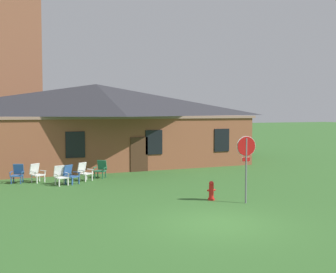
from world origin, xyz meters
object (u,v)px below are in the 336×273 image
at_px(lawn_chair_middle, 70,174).
at_px(fire_hydrant, 211,191).
at_px(lawn_chair_far_side, 101,169).
at_px(lawn_chair_by_porch, 18,173).
at_px(lawn_chair_near_door, 37,173).
at_px(stop_sign, 246,156).
at_px(lawn_chair_right_end, 84,171).
at_px(lawn_chair_left_end, 61,175).

height_order(lawn_chair_middle, fire_hydrant, lawn_chair_middle).
height_order(lawn_chair_middle, lawn_chair_far_side, same).
bearing_deg(lawn_chair_middle, lawn_chair_by_porch, 150.46).
relative_size(lawn_chair_near_door, lawn_chair_far_side, 1.00).
xyz_separation_m(stop_sign, lawn_chair_far_side, (-3.80, 8.47, -1.40)).
xyz_separation_m(lawn_chair_near_door, lawn_chair_right_end, (2.36, -0.47, 0.00)).
xyz_separation_m(stop_sign, lawn_chair_middle, (-5.68, 7.12, -1.40)).
bearing_deg(stop_sign, lawn_chair_left_end, 131.36).
bearing_deg(lawn_chair_far_side, fire_hydrant, -69.17).
bearing_deg(fire_hydrant, lawn_chair_left_end, 131.07).
bearing_deg(fire_hydrant, lawn_chair_middle, 127.75).
distance_m(lawn_chair_near_door, lawn_chair_middle, 1.94).
distance_m(lawn_chair_left_end, lawn_chair_far_side, 2.79).
relative_size(lawn_chair_by_porch, lawn_chair_middle, 1.00).
xyz_separation_m(lawn_chair_right_end, lawn_chair_far_side, (1.04, 0.60, 0.00)).
distance_m(stop_sign, lawn_chair_left_end, 9.46).
relative_size(lawn_chair_by_porch, fire_hydrant, 1.21).
xyz_separation_m(lawn_chair_middle, lawn_chair_far_side, (1.88, 1.34, 0.00)).
height_order(stop_sign, lawn_chair_far_side, stop_sign).
height_order(lawn_chair_near_door, lawn_chair_right_end, same).
bearing_deg(lawn_chair_right_end, lawn_chair_near_door, 168.78).
bearing_deg(lawn_chair_left_end, stop_sign, -48.64).
xyz_separation_m(lawn_chair_left_end, lawn_chair_right_end, (1.34, 0.84, 0.00)).
relative_size(stop_sign, lawn_chair_near_door, 2.80).
bearing_deg(lawn_chair_by_porch, fire_hydrant, -46.25).
bearing_deg(fire_hydrant, lawn_chair_right_end, 119.55).
bearing_deg(lawn_chair_near_door, stop_sign, -49.17).
height_order(lawn_chair_right_end, fire_hydrant, lawn_chair_right_end).
relative_size(lawn_chair_left_end, lawn_chair_middle, 1.00).
relative_size(lawn_chair_left_end, lawn_chair_far_side, 1.00).
bearing_deg(lawn_chair_left_end, lawn_chair_by_porch, 142.52).
bearing_deg(lawn_chair_near_door, lawn_chair_far_side, 2.27).
relative_size(stop_sign, lawn_chair_left_end, 2.80).
bearing_deg(lawn_chair_right_end, lawn_chair_left_end, -147.93).
height_order(lawn_chair_by_porch, lawn_chair_near_door, same).
distance_m(lawn_chair_middle, lawn_chair_far_side, 2.31).
distance_m(stop_sign, fire_hydrant, 2.09).
xyz_separation_m(lawn_chair_by_porch, fire_hydrant, (7.14, -7.45, -0.12)).
height_order(lawn_chair_far_side, fire_hydrant, lawn_chair_far_side).
relative_size(lawn_chair_left_end, fire_hydrant, 1.21).
bearing_deg(lawn_chair_middle, stop_sign, -51.44).
xyz_separation_m(lawn_chair_near_door, fire_hydrant, (6.22, -7.28, -0.12)).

